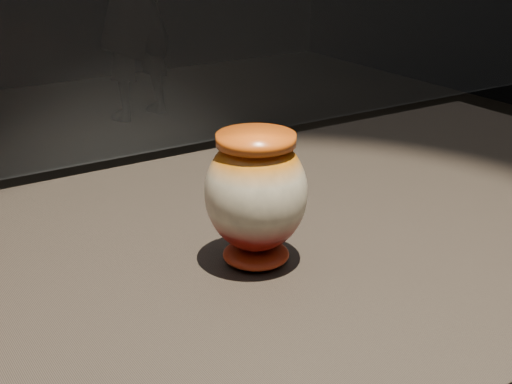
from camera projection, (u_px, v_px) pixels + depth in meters
main_vase at (256, 194)px, 0.90m from camera, size 0.16×0.16×0.18m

